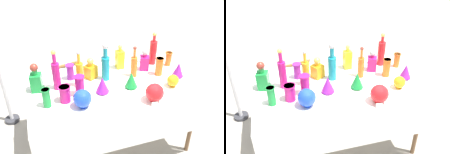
{
  "view_description": "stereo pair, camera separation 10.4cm",
  "coord_description": "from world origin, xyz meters",
  "views": [
    {
      "loc": [
        -0.66,
        -2.01,
        2.16
      ],
      "look_at": [
        0.0,
        0.0,
        0.86
      ],
      "focal_mm": 40.0,
      "sensor_mm": 36.0,
      "label": 1
    },
    {
      "loc": [
        -0.56,
        -2.04,
        2.16
      ],
      "look_at": [
        0.0,
        0.0,
        0.86
      ],
      "focal_mm": 40.0,
      "sensor_mm": 36.0,
      "label": 2
    }
  ],
  "objects": [
    {
      "name": "ground_plane",
      "position": [
        0.0,
        0.0,
        0.0
      ],
      "size": [
        40.0,
        40.0,
        0.0
      ],
      "primitive_type": "plane",
      "color": "#A0998C"
    },
    {
      "name": "display_table",
      "position": [
        0.0,
        -0.04,
        0.7
      ],
      "size": [
        1.68,
        1.03,
        0.76
      ],
      "color": "white",
      "rests_on": "ground"
    },
    {
      "name": "tall_bottle_0",
      "position": [
        -0.53,
        0.12,
        0.93
      ],
      "size": [
        0.08,
        0.08,
        0.42
      ],
      "color": "#C61972",
      "rests_on": "display_table"
    },
    {
      "name": "tall_bottle_1",
      "position": [
        0.28,
        0.11,
        0.89
      ],
      "size": [
        0.07,
        0.07,
        0.35
      ],
      "color": "orange",
      "rests_on": "display_table"
    },
    {
      "name": "tall_bottle_2",
      "position": [
        -0.02,
        0.14,
        0.93
      ],
      "size": [
        0.08,
        0.08,
        0.41
      ],
      "color": "teal",
      "rests_on": "display_table"
    },
    {
      "name": "tall_bottle_3",
      "position": [
        -0.3,
        0.09,
        0.91
      ],
      "size": [
        0.07,
        0.07,
        0.39
      ],
      "color": "orange",
      "rests_on": "display_table"
    },
    {
      "name": "tall_bottle_4",
      "position": [
        0.59,
        0.3,
        0.92
      ],
      "size": [
        0.08,
        0.08,
        0.39
      ],
      "color": "red",
      "rests_on": "display_table"
    },
    {
      "name": "square_decanter_0",
      "position": [
        -0.16,
        0.22,
        0.85
      ],
      "size": [
        0.15,
        0.15,
        0.23
      ],
      "color": "orange",
      "rests_on": "display_table"
    },
    {
      "name": "square_decanter_1",
      "position": [
        0.2,
        0.32,
        0.88
      ],
      "size": [
        0.09,
        0.09,
        0.28
      ],
      "color": "yellow",
      "rests_on": "display_table"
    },
    {
      "name": "square_decanter_2",
      "position": [
        -0.72,
        0.14,
        0.88
      ],
      "size": [
        0.13,
        0.13,
        0.3
      ],
      "color": "#198C38",
      "rests_on": "display_table"
    },
    {
      "name": "square_decanter_3",
      "position": [
        0.44,
        0.2,
        0.86
      ],
      "size": [
        0.13,
        0.13,
        0.25
      ],
      "color": "#C61972",
      "rests_on": "display_table"
    },
    {
      "name": "slender_vase_0",
      "position": [
        -0.37,
        0.25,
        0.85
      ],
      "size": [
        0.09,
        0.09,
        0.17
      ],
      "color": "purple",
      "rests_on": "display_table"
    },
    {
      "name": "slender_vase_1",
      "position": [
        -0.49,
        -0.12,
        0.85
      ],
      "size": [
        0.11,
        0.11,
        0.16
      ],
      "color": "#C61972",
      "rests_on": "display_table"
    },
    {
      "name": "slender_vase_2",
      "position": [
        -0.66,
        -0.14,
        0.86
      ],
      "size": [
        0.08,
        0.08,
        0.18
      ],
      "color": "#198C38",
      "rests_on": "display_table"
    },
    {
      "name": "slender_vase_3",
      "position": [
        -0.34,
        -0.06,
        0.87
      ],
      "size": [
        0.1,
        0.1,
        0.21
      ],
      "color": "#C61972",
      "rests_on": "display_table"
    },
    {
      "name": "slender_vase_4",
      "position": [
        0.75,
        0.2,
        0.85
      ],
      "size": [
        0.08,
        0.08,
        0.16
      ],
      "color": "orange",
      "rests_on": "display_table"
    },
    {
      "name": "slender_vase_5",
      "position": [
        0.55,
        0.05,
        0.87
      ],
      "size": [
        0.09,
        0.09,
        0.2
      ],
      "color": "orange",
      "rests_on": "display_table"
    },
    {
      "name": "fluted_vase_0",
      "position": [
        0.17,
        -0.09,
        0.85
      ],
      "size": [
        0.13,
        0.13,
        0.17
      ],
      "color": "#198C38",
      "rests_on": "display_table"
    },
    {
      "name": "fluted_vase_1",
      "position": [
        -0.13,
        -0.09,
        0.85
      ],
      "size": [
        0.13,
        0.13,
        0.17
      ],
      "color": "purple",
      "rests_on": "display_table"
    },
    {
      "name": "fluted_vase_2",
      "position": [
        0.72,
        -0.05,
        0.84
      ],
      "size": [
        0.12,
        0.12,
        0.16
      ],
      "color": "purple",
      "rests_on": "display_table"
    },
    {
      "name": "round_bowl_0",
      "position": [
        0.29,
        -0.37,
        0.85
      ],
      "size": [
        0.17,
        0.17,
        0.18
      ],
      "color": "red",
      "rests_on": "display_table"
    },
    {
      "name": "round_bowl_1",
      "position": [
        -0.35,
        -0.25,
        0.85
      ],
      "size": [
        0.17,
        0.17,
        0.17
      ],
      "color": "blue",
      "rests_on": "display_table"
    },
    {
      "name": "round_bowl_2",
      "position": [
        0.57,
        -0.2,
        0.83
      ],
      "size": [
        0.12,
        0.12,
        0.13
      ],
      "color": "orange",
      "rests_on": "display_table"
    },
    {
      "name": "price_tag_left",
      "position": [
        -0.26,
        -0.43,
        0.78
      ],
      "size": [
        0.05,
        0.02,
        0.04
      ],
      "primitive_type": "cube",
      "rotation": [
        -0.21,
        0.0,
        0.21
      ],
      "color": "white",
      "rests_on": "display_table"
    },
    {
      "name": "price_tag_center",
      "position": [
        0.59,
        -0.46,
        0.78
      ],
      "size": [
        0.06,
        0.03,
        0.04
      ],
      "primitive_type": "cube",
      "rotation": [
        -0.21,
        0.0,
        0.29
      ],
      "color": "white",
      "rests_on": "display_table"
    },
    {
      "name": "price_tag_right",
      "position": [
        0.26,
        -0.44,
        0.78
      ],
      "size": [
        0.06,
        0.02,
        0.05
      ],
      "primitive_type": "cube",
      "rotation": [
        -0.21,
        0.0,
        -0.06
      ],
      "color": "white",
      "rests_on": "display_table"
    },
    {
      "name": "cardboard_box_behind_left",
      "position": [
        -0.29,
        1.09,
        0.19
      ],
      "size": [
        0.52,
        0.48,
        0.46
      ],
      "color": "tan",
      "rests_on": "ground"
    }
  ]
}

